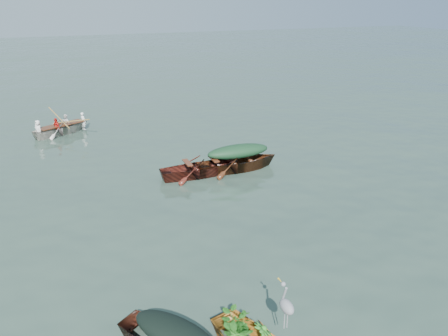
% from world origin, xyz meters
% --- Properties ---
extents(ground, '(140.00, 140.00, 0.00)m').
position_xyz_m(ground, '(0.00, 0.00, 0.00)').
color(ground, '#364C3F').
rests_on(ground, ground).
extents(green_tarp_boat, '(4.50, 1.43, 1.06)m').
position_xyz_m(green_tarp_boat, '(1.39, 4.38, 0.00)').
color(green_tarp_boat, '#552D13').
rests_on(green_tarp_boat, ground).
extents(open_wooden_boat, '(4.26, 1.35, 0.98)m').
position_xyz_m(open_wooden_boat, '(-0.12, 4.40, 0.00)').
color(open_wooden_boat, maroon).
rests_on(open_wooden_boat, ground).
extents(rowed_boat, '(4.09, 2.89, 0.93)m').
position_xyz_m(rowed_boat, '(-4.59, 11.97, 0.00)').
color(rowed_boat, beige).
rests_on(rowed_boat, ground).
extents(dark_tarp_cover, '(1.62, 1.95, 0.40)m').
position_xyz_m(dark_tarp_cover, '(-3.48, -3.76, 0.62)').
color(dark_tarp_cover, black).
rests_on(dark_tarp_cover, dark_covered_boat).
extents(green_tarp_cover, '(2.48, 0.79, 0.52)m').
position_xyz_m(green_tarp_cover, '(1.39, 4.38, 0.79)').
color(green_tarp_cover, '#1A4020').
rests_on(green_tarp_cover, green_tarp_boat).
extents(thwart_benches, '(2.13, 0.81, 0.04)m').
position_xyz_m(thwart_benches, '(-0.12, 4.40, 0.51)').
color(thwart_benches, '#572614').
rests_on(thwart_benches, open_wooden_boat).
extents(heron, '(0.37, 0.46, 0.92)m').
position_xyz_m(heron, '(-1.57, -4.41, 0.91)').
color(heron, gray).
rests_on(heron, yellow_dinghy).
extents(dinghy_weeds, '(0.89, 1.04, 0.60)m').
position_xyz_m(dinghy_weeds, '(-2.20, -4.05, 0.75)').
color(dinghy_weeds, '#20711D').
rests_on(dinghy_weeds, yellow_dinghy).
extents(rowers, '(2.97, 2.23, 0.76)m').
position_xyz_m(rowers, '(-4.59, 11.97, 0.85)').
color(rowers, white).
rests_on(rowers, rowed_boat).
extents(oars, '(1.72, 2.59, 0.06)m').
position_xyz_m(oars, '(-4.59, 11.97, 0.50)').
color(oars, olive).
rests_on(oars, rowed_boat).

